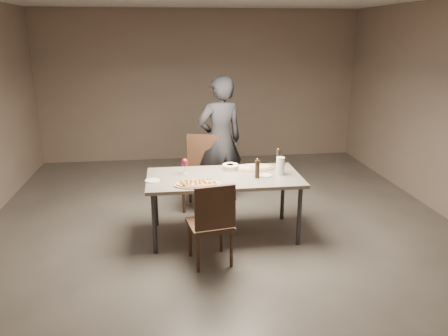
{
  "coord_description": "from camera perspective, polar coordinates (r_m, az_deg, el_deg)",
  "views": [
    {
      "loc": [
        -0.63,
        -4.82,
        2.35
      ],
      "look_at": [
        0.0,
        0.0,
        0.85
      ],
      "focal_mm": 35.0,
      "sensor_mm": 36.0,
      "label": 1
    }
  ],
  "objects": [
    {
      "name": "chair_far",
      "position": [
        6.07,
        -2.93,
        0.04
      ],
      "size": [
        0.59,
        0.59,
        1.01
      ],
      "rotation": [
        0.0,
        0.0,
        2.87
      ],
      "color": "#3B2518",
      "rests_on": "ground"
    },
    {
      "name": "room",
      "position": [
        4.95,
        -0.0,
        6.09
      ],
      "size": [
        7.0,
        7.0,
        7.0
      ],
      "color": "#5A534D",
      "rests_on": "ground"
    },
    {
      "name": "pepper_mill_right",
      "position": [
        5.58,
        7.07,
        1.42
      ],
      "size": [
        0.06,
        0.06,
        0.22
      ],
      "rotation": [
        0.0,
        0.0,
        0.35
      ],
      "color": "black",
      "rests_on": "dining_table"
    },
    {
      "name": "oil_dish",
      "position": [
        5.14,
        5.45,
        -0.99
      ],
      "size": [
        0.14,
        0.14,
        0.02
      ],
      "rotation": [
        0.0,
        0.0,
        -0.34
      ],
      "color": "white",
      "rests_on": "dining_table"
    },
    {
      "name": "diner",
      "position": [
        6.16,
        -0.49,
        3.59
      ],
      "size": [
        0.76,
        0.61,
        1.82
      ],
      "primitive_type": "imported",
      "rotation": [
        0.0,
        0.0,
        3.43
      ],
      "color": "black",
      "rests_on": "ground"
    },
    {
      "name": "wine_glass",
      "position": [
        5.19,
        -5.15,
        0.65
      ],
      "size": [
        0.09,
        0.09,
        0.19
      ],
      "rotation": [
        0.0,
        0.0,
        0.24
      ],
      "color": "silver",
      "rests_on": "dining_table"
    },
    {
      "name": "carafe",
      "position": [
        5.2,
        7.37,
        0.28
      ],
      "size": [
        0.1,
        0.1,
        0.21
      ],
      "rotation": [
        0.0,
        0.0,
        -0.12
      ],
      "color": "silver",
      "rests_on": "dining_table"
    },
    {
      "name": "zucchini_pizza",
      "position": [
        4.82,
        -3.44,
        -2.07
      ],
      "size": [
        0.52,
        0.29,
        0.05
      ],
      "rotation": [
        0.0,
        0.0,
        0.34
      ],
      "color": "tan",
      "rests_on": "dining_table"
    },
    {
      "name": "pepper_mill_left",
      "position": [
        5.04,
        4.37,
        -0.1
      ],
      "size": [
        0.06,
        0.06,
        0.23
      ],
      "rotation": [
        0.0,
        0.0,
        -0.26
      ],
      "color": "black",
      "rests_on": "dining_table"
    },
    {
      "name": "ham_pizza",
      "position": [
        5.41,
        3.89,
        0.08
      ],
      "size": [
        0.51,
        0.28,
        0.04
      ],
      "rotation": [
        0.0,
        0.0,
        0.22
      ],
      "color": "tan",
      "rests_on": "dining_table"
    },
    {
      "name": "dining_table",
      "position": [
        5.14,
        -0.0,
        -1.67
      ],
      "size": [
        1.8,
        0.9,
        0.75
      ],
      "color": "slate",
      "rests_on": "ground"
    },
    {
      "name": "bread_basket",
      "position": [
        5.35,
        0.84,
        0.23
      ],
      "size": [
        0.2,
        0.2,
        0.07
      ],
      "rotation": [
        0.0,
        0.0,
        -0.1
      ],
      "color": "beige",
      "rests_on": "dining_table"
    },
    {
      "name": "side_plate",
      "position": [
        5.01,
        -9.34,
        -1.63
      ],
      "size": [
        0.17,
        0.17,
        0.01
      ],
      "rotation": [
        0.0,
        0.0,
        -0.11
      ],
      "color": "white",
      "rests_on": "dining_table"
    },
    {
      "name": "chair_near",
      "position": [
        4.51,
        -1.55,
        -6.8
      ],
      "size": [
        0.51,
        0.51,
        0.93
      ],
      "rotation": [
        0.0,
        0.0,
        0.17
      ],
      "color": "#3B2518",
      "rests_on": "ground"
    }
  ]
}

